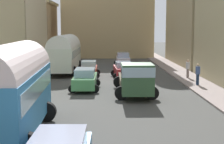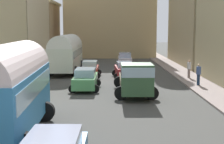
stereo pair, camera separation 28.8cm
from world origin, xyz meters
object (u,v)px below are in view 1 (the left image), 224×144
object	(u,v)px
cargo_truck_0	(135,78)
pedestrian_1	(188,68)
car_1	(123,59)
car_3	(85,79)
car_0	(123,70)
pedestrian_2	(198,74)
parked_bus_0	(10,87)
car_4	(89,69)
parked_bus_1	(65,52)

from	to	relation	value
cargo_truck_0	pedestrian_1	world-z (taller)	cargo_truck_0
car_1	car_3	bearing A→B (deg)	-103.48
car_0	car_3	size ratio (longest dim) A/B	0.92
cargo_truck_0	pedestrian_1	xyz separation A→B (m)	(5.51, 7.47, -0.21)
car_3	pedestrian_2	bearing A→B (deg)	7.04
cargo_truck_0	car_3	bearing A→B (deg)	145.78
parked_bus_0	car_4	bearing A→B (deg)	81.97
parked_bus_0	cargo_truck_0	bearing A→B (deg)	55.29
cargo_truck_0	car_1	bearing A→B (deg)	89.49
car_3	car_1	bearing A→B (deg)	76.52
parked_bus_0	pedestrian_1	bearing A→B (deg)	54.50
car_1	car_4	distance (m)	9.79
parked_bus_1	pedestrian_1	distance (m)	12.73
parked_bus_1	cargo_truck_0	bearing A→B (deg)	-63.01
parked_bus_1	car_3	bearing A→B (deg)	-74.93
parked_bus_1	parked_bus_0	bearing A→B (deg)	-89.73
car_3	car_4	distance (m)	6.63
car_4	parked_bus_0	bearing A→B (deg)	-98.03
parked_bus_1	car_0	distance (m)	7.13
car_1	car_3	xyz separation A→B (m)	(-3.76, -15.67, -0.01)
cargo_truck_0	car_3	size ratio (longest dim) A/B	1.72
parked_bus_1	car_3	distance (m)	10.23
parked_bus_1	car_3	world-z (taller)	parked_bus_1
car_0	pedestrian_1	world-z (taller)	pedestrian_1
parked_bus_1	pedestrian_1	xyz separation A→B (m)	(11.74, -4.77, -1.14)
car_4	pedestrian_2	xyz separation A→B (m)	(8.95, -5.52, 0.29)
parked_bus_0	cargo_truck_0	world-z (taller)	parked_bus_0
car_1	car_4	world-z (taller)	car_1
car_0	pedestrian_2	distance (m)	7.54
cargo_truck_0	car_4	distance (m)	9.77
car_1	cargo_truck_0	bearing A→B (deg)	-90.51
car_4	pedestrian_2	world-z (taller)	pedestrian_2
car_3	pedestrian_1	distance (m)	10.40
parked_bus_0	parked_bus_1	size ratio (longest dim) A/B	0.89
car_0	car_4	xyz separation A→B (m)	(-3.28, 0.57, 0.00)
car_3	pedestrian_1	bearing A→B (deg)	28.89
car_1	pedestrian_1	world-z (taller)	pedestrian_1
car_1	pedestrian_1	distance (m)	11.91
car_0	pedestrian_1	bearing A→B (deg)	-10.03
parked_bus_0	car_4	xyz separation A→B (m)	(2.53, 17.93, -1.47)
parked_bus_0	car_0	size ratio (longest dim) A/B	2.02
parked_bus_0	parked_bus_1	xyz separation A→B (m)	(-0.10, 21.09, -0.07)
parked_bus_1	car_4	distance (m)	4.35
car_4	pedestrian_1	xyz separation A→B (m)	(9.12, -1.60, 0.25)
cargo_truck_0	car_0	size ratio (longest dim) A/B	1.87
car_3	car_4	world-z (taller)	car_3
pedestrian_1	cargo_truck_0	bearing A→B (deg)	-126.42
pedestrian_1	car_1	bearing A→B (deg)	116.69
parked_bus_0	car_1	xyz separation A→B (m)	(6.29, 26.97, -1.41)
parked_bus_1	pedestrian_2	distance (m)	14.52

